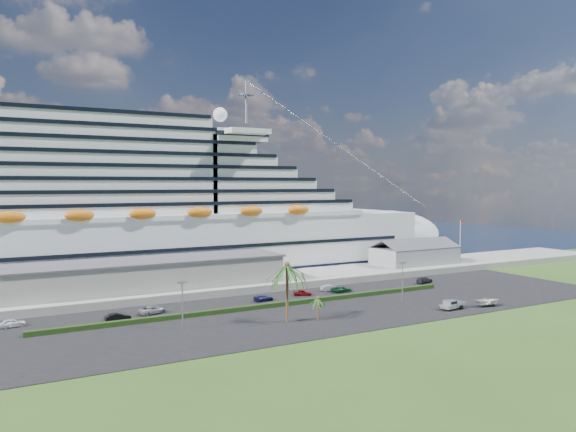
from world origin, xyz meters
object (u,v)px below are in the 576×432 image
parked_car_3 (263,298)px  boat_trailer (488,301)px  cruise_ship (137,215)px  pickup_truck (452,304)px

parked_car_3 → boat_trailer: bearing=-132.5°
cruise_ship → pickup_truck: (44.83, -66.88, -15.54)m
parked_car_3 → boat_trailer: size_ratio=0.73×
parked_car_3 → boat_trailer: (37.40, -26.49, 0.48)m
pickup_truck → boat_trailer: 8.60m
cruise_ship → boat_trailer: bearing=-52.0°
pickup_truck → cruise_ship: bearing=123.8°
pickup_truck → parked_car_3: bearing=139.1°
boat_trailer → cruise_ship: bearing=128.0°
pickup_truck → boat_trailer: pickup_truck is taller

